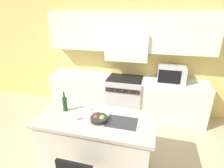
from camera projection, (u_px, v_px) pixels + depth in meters
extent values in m
cube|color=#DBC166|center=(128.00, 58.00, 4.27)|extent=(10.00, 0.06, 2.70)
cube|color=silver|center=(128.00, 32.00, 3.85)|extent=(3.70, 0.34, 0.85)
cube|color=silver|center=(127.00, 47.00, 3.95)|extent=(0.96, 0.40, 0.60)
cube|color=silver|center=(82.00, 92.00, 4.56)|extent=(1.43, 0.62, 0.92)
cube|color=white|center=(81.00, 74.00, 4.38)|extent=(1.43, 0.62, 0.03)
cube|color=silver|center=(173.00, 102.00, 4.03)|extent=(1.43, 0.62, 0.92)
cube|color=white|center=(176.00, 83.00, 3.85)|extent=(1.43, 0.62, 0.03)
cube|color=#B7B7BC|center=(125.00, 96.00, 4.27)|extent=(0.83, 0.66, 0.93)
cube|color=black|center=(125.00, 78.00, 4.10)|extent=(0.80, 0.61, 0.01)
cube|color=black|center=(122.00, 91.00, 3.86)|extent=(0.76, 0.02, 0.09)
cylinder|color=#B21E1E|center=(108.00, 90.00, 3.92)|extent=(0.04, 0.02, 0.04)
cylinder|color=#B21E1E|center=(115.00, 90.00, 3.88)|extent=(0.04, 0.02, 0.04)
cylinder|color=#B21E1E|center=(122.00, 91.00, 3.85)|extent=(0.04, 0.02, 0.04)
cylinder|color=#B21E1E|center=(129.00, 92.00, 3.81)|extent=(0.04, 0.02, 0.04)
cylinder|color=#B21E1E|center=(137.00, 93.00, 3.77)|extent=(0.04, 0.02, 0.04)
cube|color=#B7B7BC|center=(171.00, 74.00, 3.81)|extent=(0.58, 0.40, 0.35)
cube|color=black|center=(169.00, 77.00, 3.64)|extent=(0.45, 0.01, 0.29)
cube|color=beige|center=(97.00, 145.00, 2.71)|extent=(1.60, 0.74, 0.90)
cube|color=#B2A893|center=(96.00, 120.00, 2.53)|extent=(1.70, 0.81, 0.04)
cube|color=#2D2D30|center=(122.00, 123.00, 2.44)|extent=(0.44, 0.32, 0.01)
cylinder|color=#B2B2B7|center=(124.00, 115.00, 2.60)|extent=(0.02, 0.02, 0.00)
cylinder|color=#194723|center=(65.00, 104.00, 2.69)|extent=(0.07, 0.07, 0.22)
cylinder|color=#194723|center=(64.00, 95.00, 2.63)|extent=(0.03, 0.03, 0.10)
cylinder|color=white|center=(74.00, 120.00, 2.48)|extent=(0.07, 0.07, 0.01)
cylinder|color=white|center=(74.00, 118.00, 2.46)|extent=(0.01, 0.01, 0.06)
cone|color=white|center=(74.00, 113.00, 2.43)|extent=(0.07, 0.07, 0.09)
cylinder|color=white|center=(91.00, 114.00, 2.63)|extent=(0.07, 0.07, 0.01)
cylinder|color=white|center=(90.00, 112.00, 2.62)|extent=(0.01, 0.01, 0.06)
cone|color=white|center=(90.00, 107.00, 2.59)|extent=(0.07, 0.07, 0.09)
cylinder|color=black|center=(99.00, 119.00, 2.46)|extent=(0.25, 0.25, 0.06)
sphere|color=red|center=(96.00, 117.00, 2.46)|extent=(0.07, 0.07, 0.07)
sphere|color=#66A83D|center=(102.00, 118.00, 2.44)|extent=(0.09, 0.09, 0.09)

